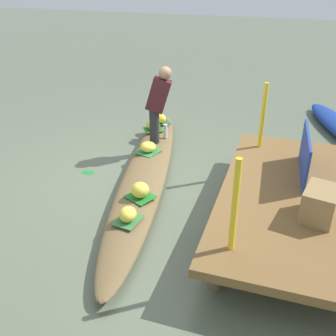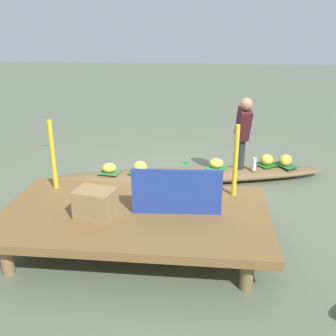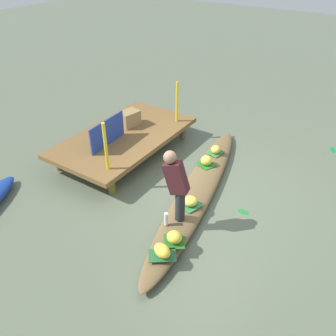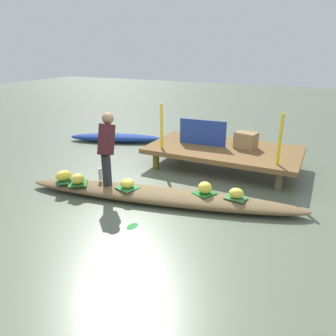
% 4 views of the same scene
% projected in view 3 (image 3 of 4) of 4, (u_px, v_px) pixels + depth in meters
% --- Properties ---
extents(canal_water, '(40.00, 40.00, 0.00)m').
position_uv_depth(canal_water, '(197.00, 195.00, 6.63)').
color(canal_water, '#5A654F').
rests_on(canal_water, ground).
extents(dock_platform, '(3.20, 1.80, 0.45)m').
position_uv_depth(dock_platform, '(124.00, 137.00, 7.71)').
color(dock_platform, brown).
rests_on(dock_platform, ground).
extents(vendor_boat, '(4.90, 1.58, 0.21)m').
position_uv_depth(vendor_boat, '(197.00, 191.00, 6.58)').
color(vendor_boat, brown).
rests_on(vendor_boat, ground).
extents(leaf_mat_0, '(0.43, 0.43, 0.01)m').
position_uv_depth(leaf_mat_0, '(174.00, 241.00, 5.35)').
color(leaf_mat_0, '#23671E').
rests_on(leaf_mat_0, vendor_boat).
extents(banana_bunch_0, '(0.27, 0.28, 0.18)m').
position_uv_depth(banana_bunch_0, '(174.00, 237.00, 5.30)').
color(banana_bunch_0, yellow).
rests_on(banana_bunch_0, vendor_boat).
extents(leaf_mat_1, '(0.41, 0.40, 0.01)m').
position_uv_depth(leaf_mat_1, '(190.00, 205.00, 6.08)').
color(leaf_mat_1, '#2D7E40').
rests_on(leaf_mat_1, vendor_boat).
extents(banana_bunch_1, '(0.34, 0.34, 0.16)m').
position_uv_depth(banana_bunch_1, '(190.00, 201.00, 6.03)').
color(banana_bunch_1, yellow).
rests_on(banana_bunch_1, vendor_boat).
extents(leaf_mat_2, '(0.45, 0.47, 0.01)m').
position_uv_depth(leaf_mat_2, '(162.00, 255.00, 5.12)').
color(leaf_mat_2, '#255E36').
rests_on(leaf_mat_2, vendor_boat).
extents(banana_bunch_2, '(0.27, 0.33, 0.19)m').
position_uv_depth(banana_bunch_2, '(162.00, 251.00, 5.07)').
color(banana_bunch_2, yellow).
rests_on(banana_bunch_2, vendor_boat).
extents(leaf_mat_3, '(0.36, 0.30, 0.01)m').
position_uv_depth(leaf_mat_3, '(215.00, 153.00, 7.51)').
color(leaf_mat_3, '#37763E').
rests_on(leaf_mat_3, vendor_boat).
extents(banana_bunch_3, '(0.27, 0.24, 0.16)m').
position_uv_depth(banana_bunch_3, '(216.00, 149.00, 7.47)').
color(banana_bunch_3, yellow).
rests_on(banana_bunch_3, vendor_boat).
extents(leaf_mat_4, '(0.40, 0.41, 0.01)m').
position_uv_depth(leaf_mat_4, '(206.00, 164.00, 7.13)').
color(leaf_mat_4, '#1E7225').
rests_on(leaf_mat_4, vendor_boat).
extents(banana_bunch_4, '(0.29, 0.29, 0.20)m').
position_uv_depth(banana_bunch_4, '(206.00, 160.00, 7.08)').
color(banana_bunch_4, yellow).
rests_on(banana_bunch_4, vendor_boat).
extents(vendor_person, '(0.26, 0.44, 1.24)m').
position_uv_depth(vendor_person, '(176.00, 183.00, 5.42)').
color(vendor_person, '#28282D').
rests_on(vendor_person, vendor_boat).
extents(water_bottle, '(0.07, 0.07, 0.23)m').
position_uv_depth(water_bottle, '(166.00, 219.00, 5.61)').
color(water_bottle, silver).
rests_on(water_bottle, vendor_boat).
extents(market_banner, '(1.05, 0.09, 0.56)m').
position_uv_depth(market_banner, '(108.00, 132.00, 7.18)').
color(market_banner, navy).
rests_on(market_banner, dock_platform).
extents(railing_post_west, '(0.06, 0.06, 0.94)m').
position_uv_depth(railing_post_west, '(106.00, 147.00, 6.31)').
color(railing_post_west, yellow).
rests_on(railing_post_west, dock_platform).
extents(railing_post_east, '(0.06, 0.06, 0.94)m').
position_uv_depth(railing_post_east, '(177.00, 102.00, 7.98)').
color(railing_post_east, yellow).
rests_on(railing_post_east, dock_platform).
extents(produce_crate, '(0.50, 0.41, 0.34)m').
position_uv_depth(produce_crate, '(129.00, 118.00, 7.96)').
color(produce_crate, olive).
rests_on(produce_crate, dock_platform).
extents(drifting_plant_0, '(0.14, 0.22, 0.01)m').
position_uv_depth(drifting_plant_0, '(243.00, 212.00, 6.23)').
color(drifting_plant_0, '#1E752E').
rests_on(drifting_plant_0, ground).
extents(drifting_plant_1, '(0.31, 0.21, 0.01)m').
position_uv_depth(drifting_plant_1, '(333.00, 150.00, 8.02)').
color(drifting_plant_1, '#14793D').
rests_on(drifting_plant_1, ground).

